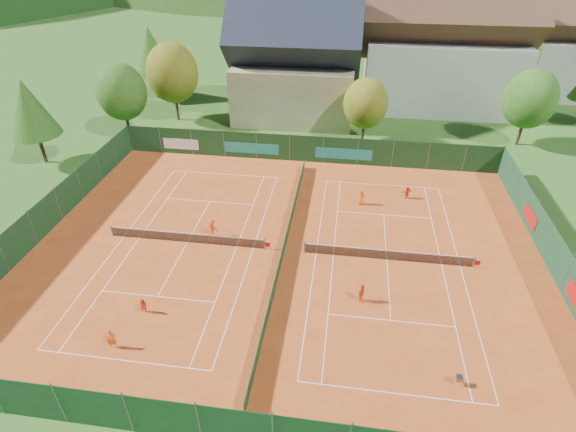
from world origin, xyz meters
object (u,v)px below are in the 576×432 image
at_px(player_right_near, 362,293).
at_px(player_left_near, 111,339).
at_px(hotel_block_b, 534,47).
at_px(player_right_far_b, 407,192).
at_px(player_left_far, 212,228).
at_px(player_right_far_a, 361,197).
at_px(chalet, 296,64).
at_px(hotel_block_a, 443,52).
at_px(ball_hopper, 459,378).
at_px(player_left_mid, 143,306).

bearing_deg(player_right_near, player_left_near, 138.78).
distance_m(hotel_block_b, player_right_far_b, 40.08).
relative_size(player_left_far, player_right_far_a, 1.02).
xyz_separation_m(chalet, player_left_near, (-5.96, -41.02, -5.89)).
height_order(hotel_block_a, hotel_block_b, hotel_block_a).
bearing_deg(hotel_block_a, hotel_block_b, 29.74).
bearing_deg(hotel_block_a, player_right_near, -103.72).
xyz_separation_m(player_left_far, player_right_near, (12.22, -6.06, -0.03)).
bearing_deg(hotel_block_a, player_left_near, -117.96).
xyz_separation_m(hotel_block_a, ball_hopper, (-4.51, -46.81, -6.83)).
bearing_deg(player_right_far_b, player_left_mid, 18.69).
bearing_deg(player_right_near, player_left_mid, 128.74).
relative_size(chalet, hotel_block_a, 0.75).
bearing_deg(hotel_block_b, chalet, -157.01).
distance_m(player_left_near, player_left_mid, 3.13).
relative_size(ball_hopper, player_left_mid, 0.68).
distance_m(ball_hopper, player_right_far_a, 19.55).
xyz_separation_m(hotel_block_b, player_left_far, (-36.20, -42.77, -5.84)).
xyz_separation_m(player_left_mid, player_right_far_b, (18.49, 17.64, 0.02)).
bearing_deg(chalet, player_left_mid, -97.90).
height_order(hotel_block_a, player_left_mid, hotel_block_a).
relative_size(hotel_block_a, hotel_block_b, 1.25).
height_order(chalet, ball_hopper, chalet).
bearing_deg(player_left_mid, player_right_near, 13.63).
relative_size(hotel_block_a, player_left_mid, 18.41).
distance_m(player_left_near, player_left_far, 12.56).
bearing_deg(hotel_block_a, player_left_mid, -118.89).
bearing_deg(player_left_near, chalet, 60.14).
height_order(hotel_block_a, player_left_near, hotel_block_a).
relative_size(ball_hopper, player_left_near, 0.54).
xyz_separation_m(ball_hopper, player_left_near, (-20.45, -0.22, 0.18)).
xyz_separation_m(ball_hopper, player_left_mid, (-19.76, 2.83, 0.03)).
distance_m(hotel_block_a, player_left_near, 53.65).
relative_size(hotel_block_a, player_right_near, 14.35).
bearing_deg(player_right_far_a, player_left_mid, 50.05).
xyz_separation_m(hotel_block_a, hotel_block_b, (14.00, 8.00, -0.76)).
xyz_separation_m(hotel_block_a, player_right_far_a, (-10.06, -28.07, -6.62)).
distance_m(chalet, hotel_block_a, 19.94).
xyz_separation_m(player_left_far, player_right_far_a, (12.13, 6.70, -0.01)).
distance_m(hotel_block_a, player_left_mid, 50.69).
bearing_deg(player_left_far, player_right_far_b, -140.63).
bearing_deg(player_left_near, player_right_far_b, 25.57).
xyz_separation_m(hotel_block_b, player_left_mid, (-38.27, -51.98, -6.03)).
bearing_deg(player_left_far, ball_hopper, 157.93).
distance_m(chalet, player_right_near, 36.46).
xyz_separation_m(chalet, hotel_block_a, (19.00, 6.00, 0.76)).
bearing_deg(player_left_near, player_left_mid, 55.63).
height_order(player_left_far, player_right_far_a, player_left_far).
bearing_deg(player_right_far_b, player_right_near, 48.92).
bearing_deg(hotel_block_a, player_right_far_a, -109.73).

